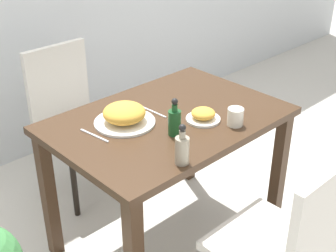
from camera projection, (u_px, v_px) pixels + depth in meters
name	position (u px, v px, depth m)	size (l,w,h in m)	color
ground_plane	(168.00, 237.00, 2.56)	(16.00, 16.00, 0.00)	beige
dining_table	(168.00, 137.00, 2.26)	(1.09, 0.76, 0.74)	#3D2819
chair_near	(289.00, 243.00, 1.79)	(0.42, 0.42, 0.89)	silver
chair_far	(71.00, 113.00, 2.77)	(0.42, 0.42, 0.89)	silver
food_plate	(124.00, 115.00, 2.13)	(0.28, 0.28, 0.10)	white
side_plate	(203.00, 115.00, 2.16)	(0.16, 0.16, 0.06)	white
drink_cup	(235.00, 117.00, 2.11)	(0.07, 0.07, 0.08)	silver
sauce_bottle	(182.00, 149.00, 1.82)	(0.06, 0.06, 0.17)	gray
condiment_bottle	(175.00, 121.00, 2.03)	(0.06, 0.06, 0.17)	#194C23
fork_utensil	(94.00, 135.00, 2.04)	(0.03, 0.17, 0.00)	silver
spoon_utensil	(152.00, 111.00, 2.25)	(0.02, 0.18, 0.00)	silver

